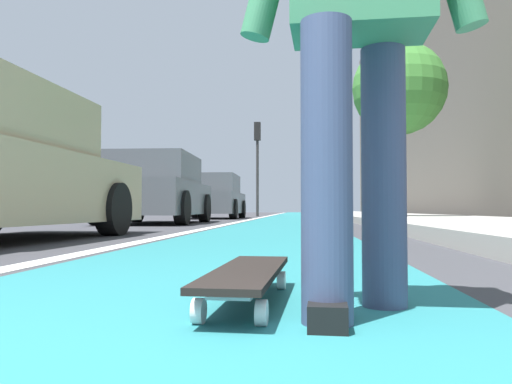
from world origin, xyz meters
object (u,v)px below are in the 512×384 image
object	(u,v)px
skateboard	(247,275)
parked_car_far	(212,198)
traffic_light	(257,151)
parked_car_mid	(156,190)
street_tree_mid	(399,90)

from	to	relation	value
skateboard	parked_car_far	size ratio (longest dim) A/B	0.21
skateboard	traffic_light	distance (m)	20.27
skateboard	parked_car_mid	size ratio (longest dim) A/B	0.21
parked_car_mid	parked_car_far	world-z (taller)	parked_car_mid
parked_car_far	street_tree_mid	size ratio (longest dim) A/B	0.93
skateboard	street_tree_mid	distance (m)	11.20
street_tree_mid	parked_car_mid	bearing A→B (deg)	105.16
skateboard	street_tree_mid	world-z (taller)	street_tree_mid
parked_car_mid	traffic_light	bearing A→B (deg)	-6.47
skateboard	parked_car_mid	distance (m)	9.47
parked_car_far	traffic_light	xyz separation A→B (m)	(5.09, -1.08, 2.17)
traffic_light	parked_car_mid	bearing A→B (deg)	173.53
parked_car_mid	parked_car_far	distance (m)	5.96
parked_car_mid	street_tree_mid	distance (m)	6.23
traffic_light	skateboard	bearing A→B (deg)	-175.05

